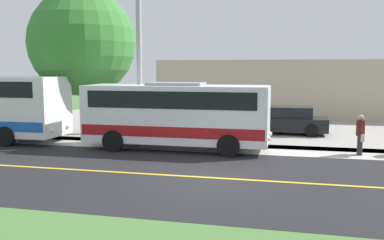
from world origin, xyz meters
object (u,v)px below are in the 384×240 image
Objects in this scene: parked_car_near at (286,121)px; commercial_building at (302,87)px; pedestrian_with_bags at (360,134)px; shuttle_bus_front at (176,113)px; tree_curbside at (82,43)px; street_light_pole at (138,36)px.

commercial_building is at bearing 174.65° from parked_car_near.
pedestrian_with_bags is at bearing 30.64° from parked_car_near.
parked_car_near is (-5.47, 4.53, -0.89)m from shuttle_bus_front.
shuttle_bus_front reaches higher than pedestrian_with_bags.
commercial_building reaches higher than parked_car_near.
parked_car_near is 0.59× the size of tree_curbside.
tree_curbside is at bearing -116.72° from shuttle_bus_front.
street_light_pole is 4.71m from tree_curbside.
parked_car_near is at bearing -5.35° from commercial_building.
pedestrian_with_bags is 16.65m from commercial_building.
street_light_pole is 1.18× the size of tree_curbside.
street_light_pole is at bearing -51.62° from parked_car_near.
tree_curbside is at bearing -100.62° from pedestrian_with_bags.
commercial_building reaches higher than pedestrian_with_bags.
parked_car_near is 0.21× the size of commercial_building.
commercial_building is at bearing 140.77° from tree_curbside.
shuttle_bus_front is 7.56m from pedestrian_with_bags.
commercial_building is (-16.93, 5.60, 0.44)m from shuttle_bus_front.
street_light_pole reaches higher than parked_car_near.
tree_curbside reaches higher than commercial_building.
shuttle_bus_front is at bearing -39.64° from parked_car_near.
street_light_pole is at bearing -24.28° from commercial_building.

